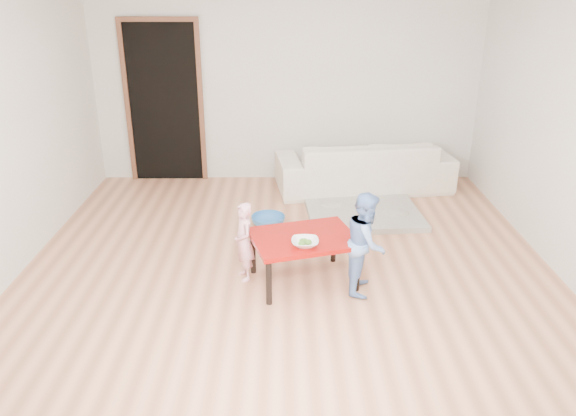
{
  "coord_description": "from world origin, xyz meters",
  "views": [
    {
      "loc": [
        -0.02,
        -4.82,
        2.55
      ],
      "look_at": [
        0.0,
        -0.2,
        0.65
      ],
      "focal_mm": 35.0,
      "sensor_mm": 36.0,
      "label": 1
    }
  ],
  "objects_px": {
    "red_table": "(304,259)",
    "basin": "(268,221)",
    "bowl": "(305,243)",
    "child_pink": "(244,242)",
    "sofa": "(364,165)",
    "child_blue": "(366,243)"
  },
  "relations": [
    {
      "from": "red_table",
      "to": "child_blue",
      "type": "bearing_deg",
      "value": -14.8
    },
    {
      "from": "child_pink",
      "to": "red_table",
      "type": "bearing_deg",
      "value": 62.65
    },
    {
      "from": "bowl",
      "to": "child_pink",
      "type": "relative_size",
      "value": 0.32
    },
    {
      "from": "child_blue",
      "to": "basin",
      "type": "xyz_separation_m",
      "value": [
        -0.88,
        1.37,
        -0.39
      ]
    },
    {
      "from": "red_table",
      "to": "child_pink",
      "type": "xyz_separation_m",
      "value": [
        -0.53,
        0.06,
        0.14
      ]
    },
    {
      "from": "bowl",
      "to": "child_blue",
      "type": "relative_size",
      "value": 0.26
    },
    {
      "from": "child_blue",
      "to": "child_pink",
      "type": "bearing_deg",
      "value": 92.3
    },
    {
      "from": "child_pink",
      "to": "basin",
      "type": "relative_size",
      "value": 1.96
    },
    {
      "from": "sofa",
      "to": "basin",
      "type": "height_order",
      "value": "sofa"
    },
    {
      "from": "bowl",
      "to": "child_blue",
      "type": "height_order",
      "value": "child_blue"
    },
    {
      "from": "child_pink",
      "to": "child_blue",
      "type": "height_order",
      "value": "child_blue"
    },
    {
      "from": "sofa",
      "to": "child_pink",
      "type": "relative_size",
      "value": 3.01
    },
    {
      "from": "bowl",
      "to": "basin",
      "type": "bearing_deg",
      "value": 104.17
    },
    {
      "from": "sofa",
      "to": "red_table",
      "type": "height_order",
      "value": "sofa"
    },
    {
      "from": "bowl",
      "to": "red_table",
      "type": "bearing_deg",
      "value": 91.2
    },
    {
      "from": "child_blue",
      "to": "basin",
      "type": "height_order",
      "value": "child_blue"
    },
    {
      "from": "red_table",
      "to": "bowl",
      "type": "bearing_deg",
      "value": -88.8
    },
    {
      "from": "sofa",
      "to": "child_blue",
      "type": "bearing_deg",
      "value": 75.38
    },
    {
      "from": "red_table",
      "to": "basin",
      "type": "relative_size",
      "value": 2.39
    },
    {
      "from": "bowl",
      "to": "basin",
      "type": "relative_size",
      "value": 0.62
    },
    {
      "from": "red_table",
      "to": "child_blue",
      "type": "xyz_separation_m",
      "value": [
        0.53,
        -0.14,
        0.23
      ]
    },
    {
      "from": "sofa",
      "to": "child_pink",
      "type": "bearing_deg",
      "value": 52.04
    }
  ]
}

